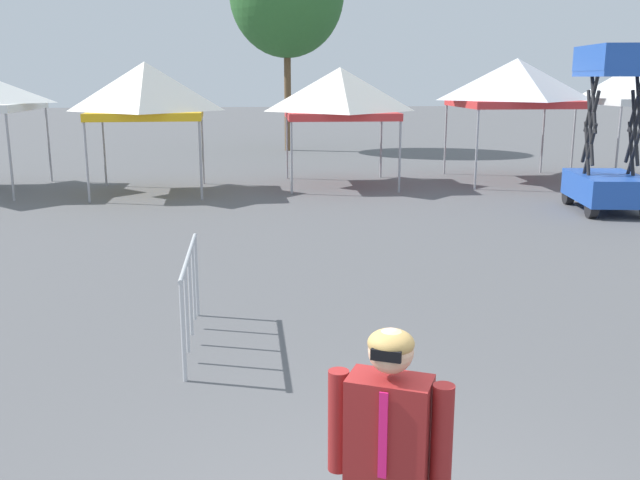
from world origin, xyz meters
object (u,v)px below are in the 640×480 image
canopy_tent_behind_left (516,83)px  crowd_barrier_near_person (190,281)px  canopy_tent_center (146,90)px  scissor_lift (610,161)px  canopy_tent_far_right (340,93)px  person_foreground (388,465)px

canopy_tent_behind_left → crowd_barrier_near_person: size_ratio=1.68×
canopy_tent_center → scissor_lift: (10.68, -3.79, -1.52)m
canopy_tent_far_right → canopy_tent_center: bearing=-171.3°
canopy_tent_far_right → canopy_tent_behind_left: size_ratio=0.93×
canopy_tent_center → canopy_tent_far_right: canopy_tent_center is taller
canopy_tent_far_right → canopy_tent_behind_left: (5.16, 0.34, 0.27)m
canopy_tent_far_right → person_foreground: size_ratio=1.83×
scissor_lift → crowd_barrier_near_person: bearing=-140.3°
canopy_tent_behind_left → person_foreground: (-7.10, -16.68, -1.80)m
scissor_lift → person_foreground: bearing=-122.4°
scissor_lift → crowd_barrier_near_person: size_ratio=1.75×
person_foreground → crowd_barrier_near_person: (-1.35, 4.45, -0.28)m
canopy_tent_center → canopy_tent_behind_left: canopy_tent_behind_left is taller
canopy_tent_center → canopy_tent_far_right: bearing=8.7°
canopy_tent_behind_left → crowd_barrier_near_person: (-8.46, -12.23, -2.08)m
scissor_lift → person_foreground: (-7.47, -11.77, -0.10)m
canopy_tent_far_right → canopy_tent_behind_left: canopy_tent_behind_left is taller
person_foreground → crowd_barrier_near_person: bearing=106.9°
canopy_tent_behind_left → scissor_lift: (0.37, -4.92, -1.70)m
canopy_tent_center → crowd_barrier_near_person: bearing=-80.5°
canopy_tent_center → person_foreground: size_ratio=1.90×
canopy_tent_far_right → crowd_barrier_near_person: size_ratio=1.55×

